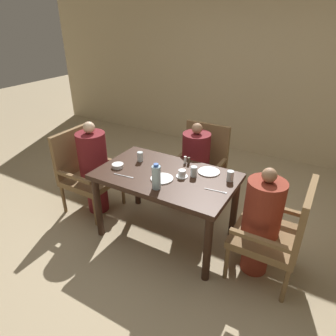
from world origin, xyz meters
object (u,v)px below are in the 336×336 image
(diner_in_far_chair, at_px, (195,165))
(glass_tall_mid, at_px, (230,176))
(plate_main_left, at_px, (209,172))
(glass_tall_far, at_px, (140,157))
(chair_left_side, at_px, (85,170))
(chair_right_side, at_px, (279,231))
(diner_in_left_chair, at_px, (94,167))
(diner_in_right_chair, at_px, (261,221))
(water_bottle, at_px, (156,177))
(plate_main_right, at_px, (162,179))
(teacup_with_saucer, at_px, (182,174))
(glass_tall_near, at_px, (194,171))
(chair_far_side, at_px, (201,163))
(bowl_small, at_px, (118,166))

(diner_in_far_chair, height_order, glass_tall_mid, diner_in_far_chair)
(plate_main_left, relative_size, glass_tall_far, 2.14)
(chair_left_side, height_order, chair_right_side, same)
(diner_in_left_chair, relative_size, diner_in_right_chair, 1.05)
(diner_in_far_chair, bearing_deg, glass_tall_far, -124.21)
(diner_in_left_chair, distance_m, water_bottle, 1.08)
(plate_main_right, height_order, glass_tall_far, glass_tall_far)
(chair_left_side, height_order, plate_main_right, chair_left_side)
(chair_right_side, relative_size, diner_in_right_chair, 0.91)
(diner_in_left_chair, xyz_separation_m, plate_main_left, (1.29, 0.25, 0.18))
(diner_in_left_chair, height_order, plate_main_right, diner_in_left_chair)
(diner_in_left_chair, bearing_deg, plate_main_left, 10.80)
(plate_main_right, bearing_deg, glass_tall_mid, 27.35)
(plate_main_left, height_order, plate_main_right, same)
(plate_main_left, height_order, teacup_with_saucer, teacup_with_saucer)
(chair_right_side, distance_m, glass_tall_far, 1.52)
(teacup_with_saucer, xyz_separation_m, water_bottle, (-0.10, -0.30, 0.08))
(plate_main_right, xyz_separation_m, glass_tall_far, (-0.40, 0.22, 0.04))
(plate_main_right, distance_m, glass_tall_near, 0.31)
(chair_far_side, distance_m, plate_main_left, 0.73)
(chair_far_side, height_order, plate_main_right, chair_far_side)
(diner_in_far_chair, distance_m, glass_tall_near, 0.68)
(chair_left_side, relative_size, bowl_small, 8.11)
(chair_far_side, bearing_deg, glass_tall_near, -71.36)
(diner_in_left_chair, height_order, chair_far_side, diner_in_left_chair)
(bowl_small, distance_m, glass_tall_far, 0.26)
(bowl_small, relative_size, water_bottle, 0.49)
(teacup_with_saucer, relative_size, water_bottle, 0.48)
(chair_left_side, xyz_separation_m, glass_tall_near, (1.35, 0.10, 0.29))
(glass_tall_mid, bearing_deg, bowl_small, -163.94)
(chair_left_side, xyz_separation_m, bowl_small, (0.61, -0.12, 0.26))
(water_bottle, height_order, glass_tall_far, water_bottle)
(diner_in_far_chair, bearing_deg, water_bottle, -86.48)
(glass_tall_near, bearing_deg, glass_tall_mid, 15.23)
(diner_in_left_chair, relative_size, glass_tall_mid, 11.02)
(diner_in_left_chair, bearing_deg, chair_right_side, 0.00)
(diner_in_far_chair, xyz_separation_m, plate_main_right, (0.01, -0.78, 0.21))
(water_bottle, bearing_deg, chair_right_side, 14.21)
(diner_in_left_chair, height_order, glass_tall_near, diner_in_left_chair)
(water_bottle, bearing_deg, teacup_with_saucer, 71.80)
(plate_main_right, bearing_deg, water_bottle, -75.28)
(diner_in_far_chair, relative_size, glass_tall_far, 10.48)
(plate_main_right, bearing_deg, chair_left_side, 174.87)
(plate_main_left, bearing_deg, water_bottle, -119.17)
(diner_in_far_chair, bearing_deg, diner_in_right_chair, -35.71)
(plate_main_right, distance_m, glass_tall_far, 0.46)
(bowl_small, bearing_deg, chair_far_side, 62.58)
(chair_left_side, distance_m, glass_tall_far, 0.78)
(plate_main_right, height_order, glass_tall_near, glass_tall_near)
(chair_far_side, relative_size, water_bottle, 3.95)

